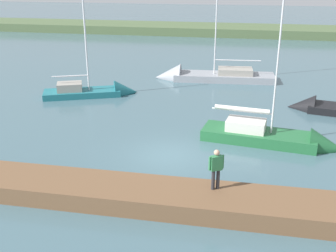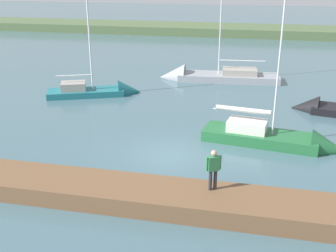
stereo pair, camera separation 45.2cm
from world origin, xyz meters
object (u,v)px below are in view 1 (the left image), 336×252
sailboat_far_right (279,141)px  person_on_dock (216,167)px  sailboat_behind_pier (99,93)px  sailboat_outer_mooring (204,78)px

sailboat_far_right → person_on_dock: (2.96, 6.99, 1.55)m
sailboat_behind_pier → sailboat_outer_mooring: sailboat_outer_mooring is taller
sailboat_far_right → sailboat_outer_mooring: bearing=121.0°
sailboat_far_right → sailboat_outer_mooring: (5.62, -13.37, -0.04)m
person_on_dock → sailboat_far_right: bearing=-51.1°
sailboat_outer_mooring → person_on_dock: 20.59m
person_on_dock → sailboat_outer_mooring: bearing=-20.7°
sailboat_behind_pier → person_on_dock: bearing=-76.5°
person_on_dock → sailboat_behind_pier: bearing=7.2°
sailboat_outer_mooring → person_on_dock: sailboat_outer_mooring is taller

